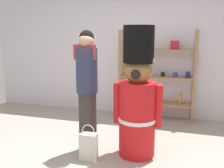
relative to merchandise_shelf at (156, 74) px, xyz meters
The scene contains 6 objects.
ground_plane 2.23m from the merchandise_shelf, 103.67° to the right, with size 6.40×6.40×0.00m, color #9E9389.
back_wall 0.67m from the merchandise_shelf, 155.46° to the left, with size 6.40×0.12×2.60m, color silver.
merchandise_shelf is the anchor object (origin of this frame).
teddy_bear_guard 1.64m from the merchandise_shelf, 91.87° to the right, with size 0.68×0.52×1.78m.
person_shopper 1.88m from the merchandise_shelf, 113.52° to the right, with size 0.31×0.30×1.72m.
shopping_bag 2.20m from the merchandise_shelf, 108.02° to the right, with size 0.23×0.13×0.50m.
Camera 1 is at (1.05, -2.98, 1.69)m, focal length 41.07 mm.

